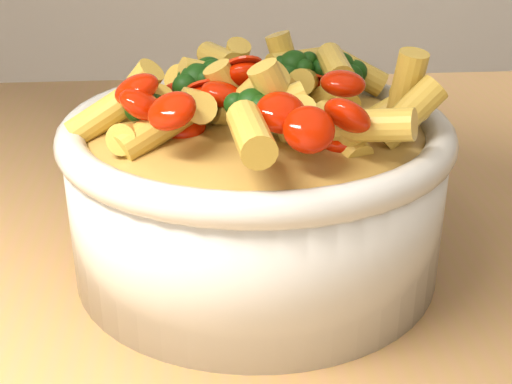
{
  "coord_description": "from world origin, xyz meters",
  "views": [
    {
      "loc": [
        -0.07,
        -0.48,
        1.15
      ],
      "look_at": [
        -0.04,
        -0.06,
        0.95
      ],
      "focal_mm": 50.0,
      "sensor_mm": 36.0,
      "label": 1
    }
  ],
  "objects": [
    {
      "name": "pasta_salad",
      "position": [
        -0.04,
        -0.06,
        1.02
      ],
      "size": [
        0.2,
        0.2,
        0.04
      ],
      "color": "#E7BB49",
      "rests_on": "serving_bowl"
    },
    {
      "name": "table",
      "position": [
        0.0,
        0.0,
        0.8
      ],
      "size": [
        1.2,
        0.8,
        0.9
      ],
      "color": "#A27145",
      "rests_on": "ground"
    },
    {
      "name": "serving_bowl",
      "position": [
        -0.04,
        -0.06,
        0.95
      ],
      "size": [
        0.25,
        0.25,
        0.11
      ],
      "color": "silver",
      "rests_on": "table"
    }
  ]
}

